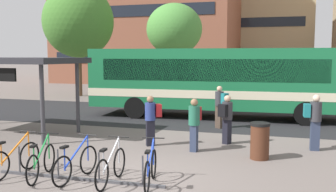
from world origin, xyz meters
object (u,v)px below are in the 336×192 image
(commuter_red_pack_3, at_px, (151,117))
(street_tree_1, at_px, (174,29))
(parked_bicycle_orange_0, at_px, (15,159))
(commuter_red_pack_0, at_px, (194,121))
(transit_shelter, at_px, (2,63))
(commuter_black_pack_4, at_px, (227,116))
(parked_bicycle_blue_4, at_px, (151,169))
(commuter_teal_pack_1, at_px, (314,118))
(parked_bicycle_green_1, at_px, (41,163))
(parked_bicycle_blue_2, at_px, (76,164))
(street_tree_0, at_px, (78,21))
(city_bus, at_px, (221,80))
(commuter_teal_pack_2, at_px, (220,104))
(parked_bicycle_silver_3, at_px, (111,167))
(trash_bin, at_px, (260,141))

(commuter_red_pack_3, relative_size, street_tree_1, 0.24)
(parked_bicycle_orange_0, xyz_separation_m, commuter_red_pack_0, (3.67, 3.53, 0.54))
(transit_shelter, height_order, commuter_black_pack_4, transit_shelter)
(street_tree_1, bearing_deg, commuter_black_pack_4, -68.13)
(parked_bicycle_blue_4, relative_size, commuter_teal_pack_1, 0.99)
(parked_bicycle_green_1, relative_size, street_tree_1, 0.25)
(street_tree_1, bearing_deg, commuter_red_pack_0, -72.26)
(commuter_red_pack_3, bearing_deg, parked_bicycle_orange_0, 29.26)
(parked_bicycle_blue_2, height_order, street_tree_0, street_tree_0)
(commuter_red_pack_0, bearing_deg, city_bus, -174.68)
(commuter_teal_pack_1, xyz_separation_m, commuter_teal_pack_2, (-3.30, 2.73, -0.01))
(parked_bicycle_orange_0, relative_size, transit_shelter, 0.29)
(city_bus, bearing_deg, commuter_teal_pack_1, -58.04)
(commuter_teal_pack_2, bearing_deg, city_bus, -52.79)
(parked_bicycle_green_1, xyz_separation_m, parked_bicycle_silver_3, (1.74, 0.12, 0.00))
(street_tree_0, xyz_separation_m, street_tree_1, (6.26, 2.68, -0.50))
(transit_shelter, relative_size, commuter_red_pack_3, 3.62)
(trash_bin, height_order, street_tree_1, street_tree_1)
(street_tree_1, bearing_deg, transit_shelter, -98.48)
(parked_bicycle_blue_4, bearing_deg, city_bus, -11.06)
(transit_shelter, height_order, commuter_teal_pack_1, transit_shelter)
(commuter_teal_pack_2, xyz_separation_m, commuter_black_pack_4, (0.62, -2.64, -0.06))
(parked_bicycle_green_1, xyz_separation_m, commuter_red_pack_3, (1.42, 3.86, 0.55))
(commuter_red_pack_3, height_order, trash_bin, commuter_red_pack_3)
(parked_bicycle_orange_0, distance_m, street_tree_1, 19.90)
(commuter_red_pack_3, distance_m, street_tree_0, 16.78)
(parked_bicycle_green_1, distance_m, commuter_teal_pack_1, 7.94)
(street_tree_0, bearing_deg, street_tree_1, 23.13)
(parked_bicycle_green_1, bearing_deg, city_bus, -28.11)
(trash_bin, bearing_deg, parked_bicycle_green_1, -146.38)
(parked_bicycle_blue_4, bearing_deg, commuter_black_pack_4, -23.84)
(transit_shelter, bearing_deg, parked_bicycle_blue_4, -26.30)
(parked_bicycle_silver_3, xyz_separation_m, commuter_black_pack_4, (1.95, 4.66, 0.54))
(parked_bicycle_silver_3, distance_m, transit_shelter, 7.71)
(parked_bicycle_blue_2, distance_m, commuter_red_pack_0, 4.05)
(parked_bicycle_green_1, relative_size, parked_bicycle_blue_2, 0.98)
(parked_bicycle_silver_3, height_order, commuter_red_pack_3, commuter_red_pack_3)
(parked_bicycle_blue_2, height_order, commuter_black_pack_4, commuter_black_pack_4)
(parked_bicycle_orange_0, relative_size, street_tree_1, 0.26)
(commuter_teal_pack_1, relative_size, street_tree_0, 0.22)
(parked_bicycle_orange_0, bearing_deg, trash_bin, -55.48)
(trash_bin, bearing_deg, commuter_red_pack_0, 169.88)
(city_bus, bearing_deg, street_tree_0, 146.28)
(parked_bicycle_blue_4, xyz_separation_m, commuter_teal_pack_1, (3.73, 4.45, 0.61))
(parked_bicycle_blue_2, distance_m, commuter_teal_pack_1, 7.20)
(city_bus, height_order, street_tree_0, street_tree_0)
(street_tree_1, bearing_deg, parked_bicycle_green_1, -83.60)
(commuter_teal_pack_1, height_order, trash_bin, commuter_teal_pack_1)
(parked_bicycle_orange_0, height_order, parked_bicycle_silver_3, same)
(parked_bicycle_blue_2, height_order, commuter_teal_pack_2, commuter_teal_pack_2)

